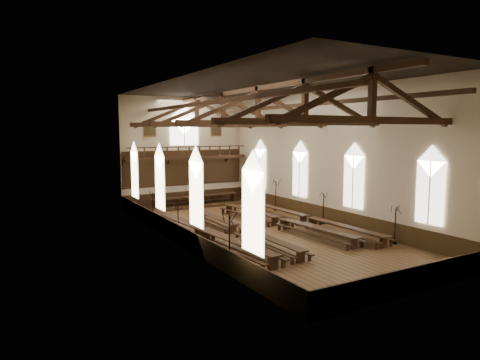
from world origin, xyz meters
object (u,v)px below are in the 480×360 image
(refectory_row_d, at_px, (309,219))
(candelabrum_left_mid, at_px, (178,229))
(refectory_row_b, at_px, (239,229))
(refectory_row_a, at_px, (201,231))
(candelabrum_right_near, at_px, (395,232))
(candelabrum_right_mid, at_px, (323,214))
(candelabrum_right_far, at_px, (276,201))
(dais, at_px, (196,205))
(candelabrum_left_near, at_px, (230,252))
(refectory_row_c, at_px, (280,220))
(candelabrum_left_far, at_px, (153,214))
(high_table, at_px, (196,197))

(refectory_row_d, distance_m, candelabrum_left_mid, 9.72)
(refectory_row_b, relative_size, refectory_row_d, 0.96)
(refectory_row_a, xyz_separation_m, candelabrum_right_near, (9.92, -6.69, 0.14))
(candelabrum_right_mid, bearing_deg, refectory_row_b, -178.92)
(candelabrum_right_far, bearing_deg, dais, 132.60)
(candelabrum_left_near, relative_size, candelabrum_left_mid, 1.25)
(refectory_row_a, height_order, refectory_row_c, refectory_row_a)
(refectory_row_a, relative_size, dais, 1.32)
(refectory_row_a, distance_m, candelabrum_left_near, 6.04)
(candelabrum_left_far, distance_m, candelabrum_right_far, 11.10)
(refectory_row_d, distance_m, candelabrum_left_far, 11.45)
(high_table, relative_size, candelabrum_right_mid, 3.52)
(high_table, bearing_deg, candelabrum_left_near, -108.79)
(refectory_row_c, xyz_separation_m, candelabrum_left_mid, (-7.58, 0.50, 0.17))
(dais, relative_size, candelabrum_left_far, 4.50)
(candelabrum_right_far, bearing_deg, refectory_row_b, -139.02)
(dais, distance_m, candelabrum_right_far, 7.58)
(refectory_row_b, xyz_separation_m, candelabrum_right_far, (7.33, 6.37, 0.33))
(candelabrum_right_near, xyz_separation_m, candelabrum_right_mid, (0.00, 6.60, 0.00))
(refectory_row_d, relative_size, candelabrum_right_mid, 5.98)
(dais, xyz_separation_m, candelabrum_right_near, (5.11, -18.38, 0.63))
(refectory_row_d, distance_m, candelabrum_right_mid, 1.46)
(refectory_row_a, bearing_deg, refectory_row_c, 4.21)
(high_table, bearing_deg, candelabrum_left_mid, -119.21)
(candelabrum_left_near, bearing_deg, high_table, 71.21)
(candelabrum_right_near, relative_size, candelabrum_right_mid, 1.00)
(high_table, bearing_deg, candelabrum_left_far, -136.44)
(candelabrum_left_mid, relative_size, candelabrum_right_far, 0.84)
(refectory_row_a, bearing_deg, candelabrum_right_near, -33.97)
(candelabrum_right_far, bearing_deg, candelabrum_left_far, -179.24)
(candelabrum_left_near, bearing_deg, candelabrum_right_near, -3.96)
(refectory_row_b, bearing_deg, refectory_row_d, 0.66)
(refectory_row_b, relative_size, refectory_row_c, 0.97)
(candelabrum_right_near, bearing_deg, candelabrum_left_near, 176.04)
(high_table, height_order, candelabrum_right_near, candelabrum_right_near)
(candelabrum_left_far, bearing_deg, candelabrum_right_mid, -28.71)
(candelabrum_right_near, bearing_deg, refectory_row_c, 116.18)
(candelabrum_right_near, bearing_deg, high_table, 105.52)
(dais, distance_m, high_table, 0.76)
(refectory_row_c, relative_size, refectory_row_d, 1.00)
(candelabrum_right_mid, bearing_deg, refectory_row_d, -177.18)
(high_table, relative_size, candelabrum_left_mid, 3.67)
(refectory_row_d, bearing_deg, candelabrum_left_near, -149.16)
(dais, distance_m, candelabrum_left_near, 18.62)
(refectory_row_c, distance_m, high_table, 11.34)
(refectory_row_a, distance_m, refectory_row_c, 6.42)
(high_table, xyz_separation_m, candelabrum_left_mid, (-5.99, -10.72, -0.15))
(refectory_row_d, bearing_deg, candelabrum_right_far, 77.07)
(dais, bearing_deg, refectory_row_d, -72.84)
(dais, height_order, candelabrum_left_near, candelabrum_left_near)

